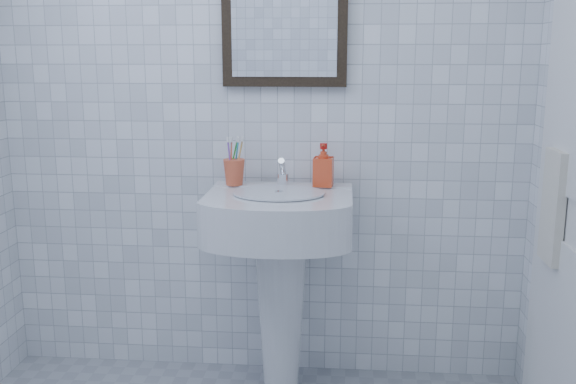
{
  "coord_description": "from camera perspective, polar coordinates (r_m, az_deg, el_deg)",
  "views": [
    {
      "loc": [
        0.34,
        -1.43,
        1.36
      ],
      "look_at": [
        0.14,
        0.86,
        0.87
      ],
      "focal_mm": 40.0,
      "sensor_mm": 36.0,
      "label": 1
    }
  ],
  "objects": [
    {
      "name": "soap_dispenser",
      "position": [
        2.56,
        3.17,
        2.42
      ],
      "size": [
        0.08,
        0.09,
        0.17
      ],
      "primitive_type": "imported",
      "rotation": [
        0.0,
        0.0,
        -0.08
      ],
      "color": "red",
      "rests_on": "washbasin"
    },
    {
      "name": "washbasin",
      "position": [
        2.55,
        -0.7,
        -5.93
      ],
      "size": [
        0.56,
        0.41,
        0.86
      ],
      "color": "silver",
      "rests_on": "ground"
    },
    {
      "name": "toothbrush_cup",
      "position": [
        2.59,
        -4.81,
        1.77
      ],
      "size": [
        0.1,
        0.1,
        0.1
      ],
      "primitive_type": null,
      "rotation": [
        0.0,
        0.0,
        0.19
      ],
      "color": "#D55433",
      "rests_on": "washbasin"
    },
    {
      "name": "hand_towel",
      "position": [
        2.31,
        22.49,
        -1.24
      ],
      "size": [
        0.03,
        0.16,
        0.38
      ],
      "primitive_type": "cube",
      "color": "beige",
      "rests_on": "towel_ring"
    },
    {
      "name": "towel_ring",
      "position": [
        2.28,
        23.33,
        3.16
      ],
      "size": [
        0.01,
        0.18,
        0.18
      ],
      "primitive_type": "torus",
      "rotation": [
        0.0,
        1.57,
        0.0
      ],
      "color": "silver",
      "rests_on": "wall_right"
    },
    {
      "name": "wall_back",
      "position": [
        2.65,
        -2.45,
        9.58
      ],
      "size": [
        2.2,
        0.02,
        2.5
      ],
      "primitive_type": "cube",
      "color": "white",
      "rests_on": "ground"
    },
    {
      "name": "faucet",
      "position": [
        2.57,
        -0.49,
        1.61
      ],
      "size": [
        0.05,
        0.11,
        0.12
      ],
      "color": "silver",
      "rests_on": "washbasin"
    },
    {
      "name": "wall_mirror",
      "position": [
        2.63,
        -0.32,
        16.11
      ],
      "size": [
        0.5,
        0.04,
        0.62
      ],
      "color": "black",
      "rests_on": "wall_back"
    }
  ]
}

